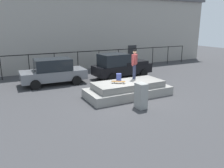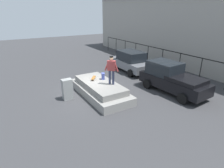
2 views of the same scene
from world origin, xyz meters
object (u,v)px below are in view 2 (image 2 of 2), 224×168
object	(u,v)px
skateboarder	(111,68)
utility_box	(67,89)
car_black_pickup_mid	(171,78)
backpack	(103,76)
skateboard	(94,78)
car_grey_sedan_near	(131,61)

from	to	relation	value
skateboarder	utility_box	size ratio (longest dim) A/B	1.37
car_black_pickup_mid	utility_box	bearing A→B (deg)	-110.96
backpack	car_black_pickup_mid	world-z (taller)	car_black_pickup_mid
backpack	skateboarder	bearing A→B (deg)	-154.39
skateboarder	backpack	size ratio (longest dim) A/B	4.17
skateboard	car_black_pickup_mid	size ratio (longest dim) A/B	0.16
skateboarder	utility_box	bearing A→B (deg)	-115.55
skateboard	utility_box	xyz separation A→B (m)	(0.23, -1.88, -0.33)
skateboard	utility_box	bearing A→B (deg)	-83.00
skateboarder	car_grey_sedan_near	xyz separation A→B (m)	(-3.86, 4.31, -0.99)
utility_box	skateboard	bearing A→B (deg)	96.93
skateboarder	skateboard	distance (m)	1.75
skateboard	backpack	size ratio (longest dim) A/B	1.76
skateboarder	car_grey_sedan_near	distance (m)	5.87
skateboarder	utility_box	distance (m)	2.96
car_black_pickup_mid	backpack	bearing A→B (deg)	-120.98
skateboard	car_black_pickup_mid	bearing A→B (deg)	59.04
car_grey_sedan_near	car_black_pickup_mid	size ratio (longest dim) A/B	0.94
skateboarder	utility_box	world-z (taller)	skateboarder
skateboarder	car_black_pickup_mid	size ratio (longest dim) A/B	0.37
car_grey_sedan_near	utility_box	world-z (taller)	car_grey_sedan_near
skateboarder	skateboard	size ratio (longest dim) A/B	2.37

